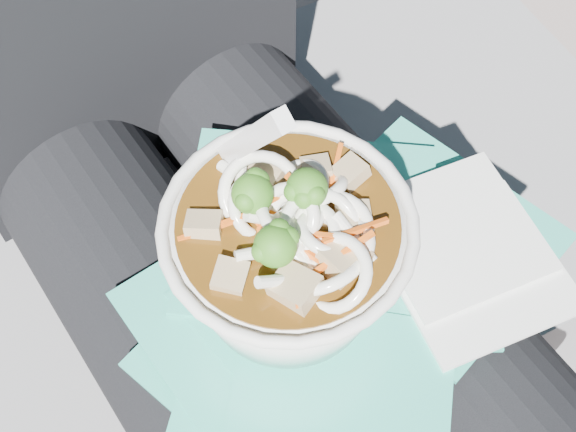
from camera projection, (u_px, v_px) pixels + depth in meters
stone_ledge at (221, 332)px, 1.03m from camera, size 1.05×0.61×0.48m
lap at (286, 318)px, 0.70m from camera, size 0.33×0.48×0.16m
person_body at (228, 232)px, 0.72m from camera, size 0.34×0.94×1.03m
plastic_bag at (320, 312)px, 0.60m from camera, size 0.39×0.35×0.02m
napkins at (468, 255)px, 0.61m from camera, size 0.15×0.17×0.01m
udon_bowl at (289, 250)px, 0.55m from camera, size 0.19×0.19×0.21m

